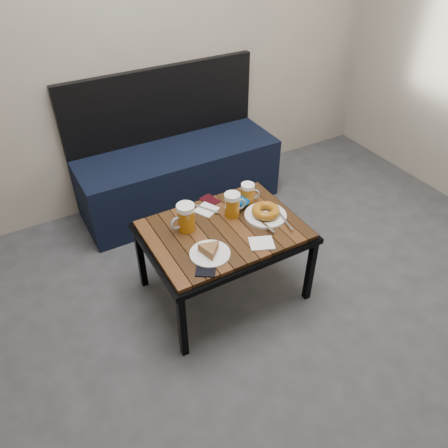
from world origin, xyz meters
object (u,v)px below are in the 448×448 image
beer_mug_centre (233,205)px  plate_bagel (266,213)px  knit_pouch (240,202)px  cafe_table (224,235)px  plate_pie (210,252)px  passport_burgundy (210,200)px  beer_mug_left (186,217)px  bench (178,171)px  passport_navy (206,267)px  beer_mug_right (248,193)px

beer_mug_centre → plate_bagel: size_ratio=0.46×
knit_pouch → cafe_table: bearing=-143.4°
plate_pie → passport_burgundy: bearing=62.2°
beer_mug_left → plate_bagel: 0.44m
plate_pie → plate_bagel: (0.41, 0.12, 0.00)m
bench → passport_navy: bench is taller
plate_pie → bench: bearing=73.9°
beer_mug_left → beer_mug_right: 0.41m
beer_mug_centre → passport_burgundy: size_ratio=1.29×
plate_bagel → plate_pie: bearing=-163.1°
passport_burgundy → knit_pouch: knit_pouch is taller
beer_mug_left → beer_mug_right: bearing=-177.6°
bench → cafe_table: bearing=-99.3°
knit_pouch → beer_mug_centre: bearing=-146.4°
beer_mug_centre → beer_mug_left: bearing=179.3°
beer_mug_centre → passport_navy: beer_mug_centre is taller
passport_navy → beer_mug_right: bearing=71.7°
beer_mug_centre → plate_pie: beer_mug_centre is taller
bench → plate_pie: bearing=-106.1°
passport_burgundy → bench: bearing=67.9°
beer_mug_right → plate_pie: size_ratio=0.60×
knit_pouch → beer_mug_left: bearing=-173.9°
cafe_table → plate_pie: plate_pie is taller
plate_bagel → passport_navy: size_ratio=2.33×
bench → passport_burgundy: (-0.10, -0.69, 0.20)m
beer_mug_left → plate_pie: beer_mug_left is taller
beer_mug_centre → plate_bagel: bearing=-32.1°
bench → plate_pie: size_ratio=7.00×
plate_bagel → knit_pouch: size_ratio=2.24×
plate_bagel → knit_pouch: plate_bagel is taller
beer_mug_left → passport_burgundy: 0.29m
cafe_table → beer_mug_right: 0.29m
bench → passport_navy: (-0.37, -1.17, 0.20)m
passport_navy → beer_mug_centre: bearing=76.5°
plate_bagel → passport_burgundy: size_ratio=2.80×
plate_pie → plate_bagel: 0.43m
bench → knit_pouch: (0.02, -0.82, 0.23)m
beer_mug_left → passport_burgundy: (0.23, 0.17, -0.07)m
plate_bagel → bench: bearing=95.3°
beer_mug_right → knit_pouch: size_ratio=0.90×
bench → beer_mug_left: bearing=-111.0°
cafe_table → knit_pouch: (0.17, 0.13, 0.07)m
plate_pie → plate_bagel: size_ratio=0.67×
bench → plate_bagel: (0.09, -0.98, 0.23)m
plate_bagel → beer_mug_left: bearing=164.7°
cafe_table → plate_pie: size_ratio=4.20×
bench → beer_mug_centre: bench is taller
cafe_table → passport_navy: (-0.22, -0.22, 0.05)m
bench → passport_navy: 1.25m
beer_mug_left → knit_pouch: bearing=-178.4°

